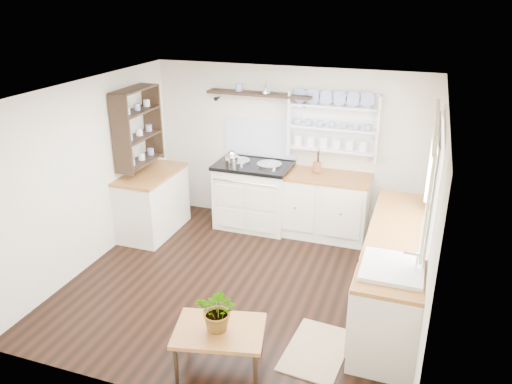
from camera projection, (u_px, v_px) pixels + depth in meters
floor at (243, 284)px, 5.95m from camera, size 4.00×3.80×0.01m
wall_back at (288, 147)px, 7.18m from camera, size 4.00×0.02×2.30m
wall_right at (432, 220)px, 4.91m from camera, size 0.02×3.80×2.30m
wall_left at (90, 175)px, 6.13m from camera, size 0.02×3.80×2.30m
ceiling at (241, 91)px, 5.09m from camera, size 4.00×3.80×0.01m
window at (432, 175)px, 4.90m from camera, size 0.08×1.55×1.22m
aga_cooker at (253, 194)px, 7.27m from camera, size 1.08×0.74×0.99m
back_cabinets at (323, 204)px, 7.00m from camera, size 1.27×0.63×0.90m
right_cabinets at (394, 271)px, 5.35m from camera, size 0.62×2.43×0.90m
belfast_sink at (391, 279)px, 4.57m from camera, size 0.55×0.60×0.45m
left_cabinets at (153, 202)px, 7.08m from camera, size 0.62×1.13×0.90m
plate_rack at (334, 124)px, 6.80m from camera, size 1.20×0.22×0.90m
high_shelf at (260, 95)px, 6.91m from camera, size 1.50×0.29×0.16m
left_shelving at (137, 126)px, 6.71m from camera, size 0.28×0.80×1.05m
kettle at (232, 158)px, 7.04m from camera, size 0.19×0.19×0.23m
utensil_crock at (317, 167)px, 6.91m from camera, size 0.12×0.12×0.14m
center_table at (219, 333)px, 4.49m from camera, size 0.91×0.74×0.44m
potted_plant at (219, 310)px, 4.40m from camera, size 0.37×0.33×0.41m
floor_rug at (316, 350)px, 4.85m from camera, size 0.62×0.89×0.02m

